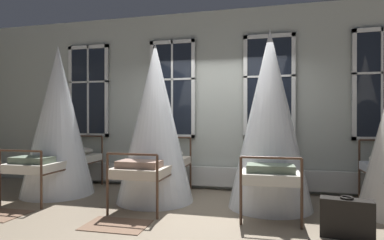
{
  "coord_description": "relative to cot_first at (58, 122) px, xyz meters",
  "views": [
    {
      "loc": [
        0.97,
        -4.69,
        1.34
      ],
      "look_at": [
        -0.27,
        0.29,
        1.33
      ],
      "focal_mm": 29.98,
      "sensor_mm": 36.0,
      "label": 1
    }
  ],
  "objects": [
    {
      "name": "cot_second",
      "position": [
        1.86,
        -0.03,
        -0.03
      ],
      "size": [
        1.26,
        1.85,
        2.59
      ],
      "rotation": [
        0.0,
        0.0,
        1.57
      ],
      "color": "#4C3323",
      "rests_on": "ground"
    },
    {
      "name": "rug_second",
      "position": [
        1.81,
        -1.3,
        -1.28
      ],
      "size": [
        0.81,
        0.58,
        0.01
      ],
      "primitive_type": "cube",
      "rotation": [
        0.0,
        0.0,
        0.02
      ],
      "color": "brown",
      "rests_on": "ground"
    },
    {
      "name": "ground",
      "position": [
        2.74,
        -0.29,
        -1.28
      ],
      "size": [
        21.67,
        21.67,
        0.0
      ],
      "primitive_type": "plane",
      "color": "gray"
    },
    {
      "name": "back_wall_with_windows",
      "position": [
        2.74,
        1.15,
        0.43
      ],
      "size": [
        10.55,
        0.1,
        3.43
      ],
      "primitive_type": "cube",
      "color": "#B2B7AD",
      "rests_on": "ground"
    },
    {
      "name": "suitcase_dark",
      "position": [
        4.53,
        -1.06,
        -1.06
      ],
      "size": [
        0.59,
        0.3,
        0.47
      ],
      "rotation": [
        0.0,
        0.0,
        -0.18
      ],
      "color": "black",
      "rests_on": "ground"
    },
    {
      "name": "cot_third",
      "position": [
        3.68,
        0.03,
        0.03
      ],
      "size": [
        1.26,
        1.86,
        2.71
      ],
      "rotation": [
        0.0,
        0.0,
        1.59
      ],
      "color": "#4C3323",
      "rests_on": "ground"
    },
    {
      "name": "cot_first",
      "position": [
        0.0,
        0.0,
        0.0
      ],
      "size": [
        1.26,
        1.86,
        2.65
      ],
      "rotation": [
        0.0,
        0.0,
        1.59
      ],
      "color": "#4C3323",
      "rests_on": "ground"
    },
    {
      "name": "window_bank",
      "position": [
        2.74,
        1.03,
        -0.17
      ],
      "size": [
        6.47,
        0.1,
        2.82
      ],
      "color": "black",
      "rests_on": "ground"
    }
  ]
}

